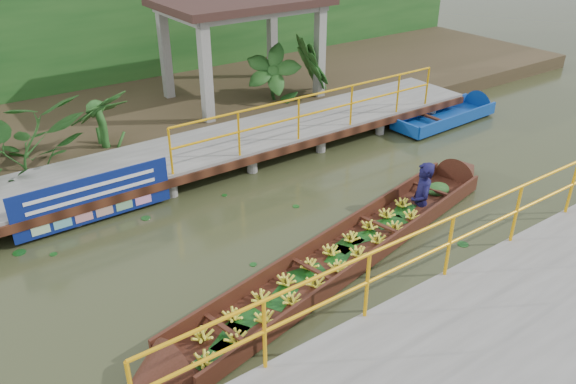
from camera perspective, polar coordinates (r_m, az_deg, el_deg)
ground at (r=10.50m, az=-0.42°, el=-4.61°), size 80.00×80.00×0.00m
land_strip at (r=16.51m, az=-15.65°, el=7.80°), size 30.00×8.00×0.45m
far_dock at (r=12.91m, az=-9.13°, el=4.01°), size 16.00×2.06×1.66m
near_dock at (r=8.64m, az=22.06°, el=-12.84°), size 18.00×2.40×1.73m
pavilion at (r=16.01m, az=-4.78°, el=17.76°), size 4.40×3.00×3.00m
foliage_backdrop at (r=18.34m, az=-19.31°, el=15.07°), size 30.00×0.80×4.00m
vendor_boat at (r=10.15m, az=7.58°, el=-4.39°), size 9.48×2.87×2.21m
moored_blue_boat at (r=17.00m, az=17.47°, el=7.90°), size 3.86×1.18×0.91m
blue_banner at (r=11.25m, az=-19.12°, el=-0.64°), size 3.02×0.04×0.94m
tropical_plants at (r=13.70m, az=-19.66°, el=7.71°), size 14.31×1.31×1.64m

